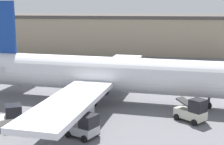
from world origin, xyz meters
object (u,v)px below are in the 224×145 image
at_px(airplane, 104,74).
at_px(pushback_tug, 7,118).
at_px(baggage_tug, 84,127).
at_px(belt_loader_truck, 192,111).

bearing_deg(airplane, pushback_tug, -121.20).
bearing_deg(baggage_tug, pushback_tug, -163.06).
relative_size(baggage_tug, belt_loader_truck, 0.95).
distance_m(baggage_tug, pushback_tug, 7.69).
xyz_separation_m(baggage_tug, pushback_tug, (-7.55, 1.43, 0.01)).
height_order(airplane, belt_loader_truck, airplane).
xyz_separation_m(airplane, belt_loader_truck, (9.49, -5.93, -2.14)).
distance_m(airplane, belt_loader_truck, 11.39).
distance_m(airplane, pushback_tug, 12.50).
bearing_deg(belt_loader_truck, baggage_tug, -109.48).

